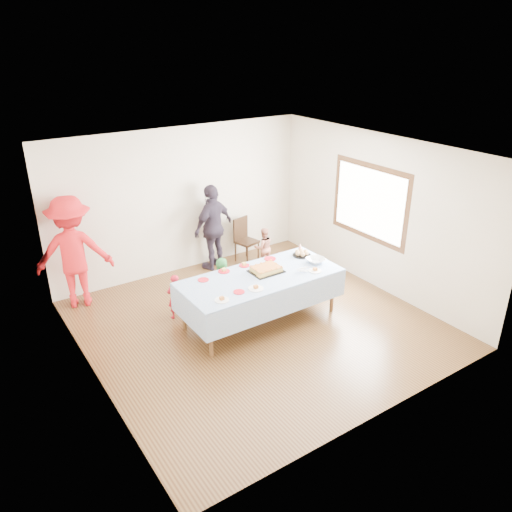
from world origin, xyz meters
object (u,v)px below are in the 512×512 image
(dining_chair, at_px, (244,237))
(adult_left, at_px, (73,252))
(party_table, at_px, (260,279))
(birthday_cake, at_px, (266,269))

(dining_chair, bearing_deg, adult_left, 165.32)
(party_table, xyz_separation_m, birthday_cake, (0.16, 0.07, 0.10))
(dining_chair, relative_size, adult_left, 0.46)
(birthday_cake, xyz_separation_m, dining_chair, (0.89, 2.03, -0.34))
(party_table, relative_size, dining_chair, 2.87)
(party_table, relative_size, birthday_cake, 5.06)
(birthday_cake, height_order, dining_chair, dining_chair)
(birthday_cake, distance_m, dining_chair, 2.24)
(party_table, xyz_separation_m, dining_chair, (1.04, 2.10, -0.24))
(party_table, height_order, birthday_cake, birthday_cake)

